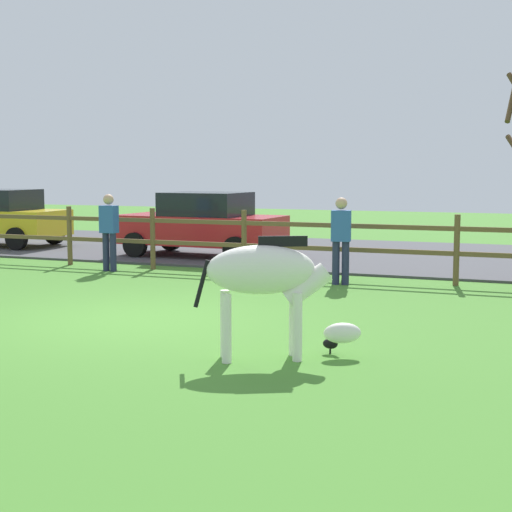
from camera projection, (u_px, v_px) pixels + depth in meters
name	position (u px, v px, depth m)	size (l,w,h in m)	color
ground_plane	(133.00, 319.00, 11.13)	(60.00, 60.00, 0.00)	#47842D
parking_asphalt	(318.00, 253.00, 19.73)	(28.00, 7.40, 0.05)	#47474C
paddock_fence	(244.00, 238.00, 15.78)	(21.50, 0.11, 1.33)	brown
zebra	(268.00, 279.00, 8.68)	(1.78, 1.12, 1.41)	white
crow_on_grass	(331.00, 343.00, 9.00)	(0.21, 0.10, 0.20)	black
parked_car_red	(202.00, 224.00, 18.64)	(4.07, 2.03, 1.56)	red
visitor_left_of_tree	(109.00, 229.00, 16.24)	(0.37, 0.24, 1.64)	#232847
visitor_right_of_tree	(341.00, 237.00, 14.34)	(0.39, 0.28, 1.64)	#232847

